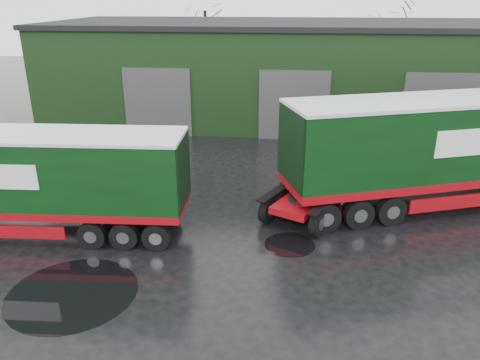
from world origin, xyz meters
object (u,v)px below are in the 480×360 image
trailer_left (15,184)px  tree_back_b (389,47)px  lorry_right (447,152)px  tree_back_a (205,33)px  hero_tractor (319,163)px  wash_bucket (392,190)px  warehouse (295,70)px

trailer_left → tree_back_b: 33.69m
lorry_right → tree_back_a: size_ratio=1.76×
lorry_right → hero_tractor: bearing=-99.3°
trailer_left → tree_back_b: size_ratio=1.60×
hero_tractor → tree_back_b: tree_back_b is taller
wash_bucket → tree_back_a: bearing=117.6°
hero_tractor → tree_back_a: tree_back_a is taller
trailer_left → wash_bucket: (13.82, 5.13, -1.73)m
hero_tractor → lorry_right: 5.05m
lorry_right → trailer_left: bearing=-94.9°
warehouse → tree_back_b: size_ratio=4.32×
warehouse → wash_bucket: bearing=-72.4°
trailer_left → lorry_right: bearing=-78.2°
hero_tractor → wash_bucket: hero_tractor is taller
wash_bucket → warehouse: bearing=107.6°
warehouse → wash_bucket: (4.32, -13.59, -3.03)m
warehouse → trailer_left: warehouse is taller
warehouse → trailer_left: (-9.50, -18.72, -1.30)m
tree_back_a → hero_tractor: bearing=-70.5°
tree_back_a → tree_back_b: size_ratio=1.27×
wash_bucket → tree_back_b: tree_back_b is taller
lorry_right → tree_back_b: 24.71m
wash_bucket → tree_back_b: (3.68, 23.59, 3.62)m
warehouse → hero_tractor: bearing=-86.2°
warehouse → lorry_right: size_ratio=1.93×
tree_back_b → tree_back_a: bearing=180.0°
tree_back_a → wash_bucket: bearing=-62.4°
trailer_left → lorry_right: size_ratio=0.71×
lorry_right → wash_bucket: (-1.68, 0.98, -2.07)m
warehouse → lorry_right: warehouse is taller
trailer_left → tree_back_b: bearing=-34.5°
lorry_right → tree_back_a: bearing=-170.2°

